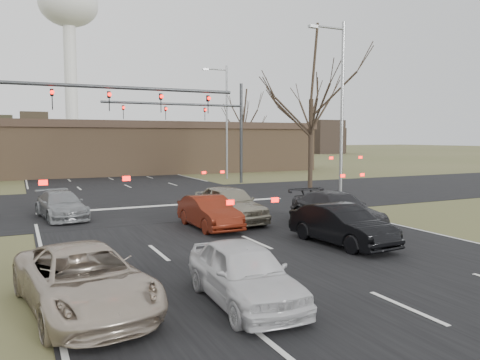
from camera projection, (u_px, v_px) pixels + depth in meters
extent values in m
plane|color=#4E522B|center=(304.00, 264.00, 13.65)|extent=(360.00, 360.00, 0.00)
cube|color=black|center=(75.00, 163.00, 67.59)|extent=(14.00, 300.00, 0.02)
cube|color=black|center=(161.00, 201.00, 27.13)|extent=(200.00, 14.00, 0.02)
cube|color=brown|center=(118.00, 151.00, 48.46)|extent=(42.00, 10.00, 4.60)
cube|color=#38281E|center=(117.00, 125.00, 48.22)|extent=(42.40, 10.40, 0.70)
cylinder|color=silver|center=(71.00, 87.00, 122.56)|extent=(3.20, 3.20, 34.00)
ellipsoid|color=silver|center=(68.00, 4.00, 120.66)|extent=(15.00, 15.00, 11.25)
cylinder|color=#383A3D|center=(122.00, 88.00, 23.70)|extent=(12.00, 0.18, 0.18)
imported|color=black|center=(52.00, 99.00, 22.34)|extent=(0.16, 0.20, 1.00)
imported|color=black|center=(109.00, 101.00, 23.48)|extent=(0.16, 0.20, 1.00)
imported|color=black|center=(161.00, 103.00, 24.62)|extent=(0.16, 0.20, 1.00)
imported|color=black|center=(208.00, 104.00, 25.77)|extent=(0.16, 0.20, 1.00)
cylinder|color=#383A3D|center=(241.00, 134.00, 37.82)|extent=(0.24, 0.24, 8.00)
cylinder|color=#383A3D|center=(176.00, 104.00, 35.27)|extent=(11.00, 0.18, 0.18)
imported|color=black|center=(205.00, 114.00, 36.34)|extent=(0.16, 0.20, 1.00)
imported|color=black|center=(166.00, 113.00, 34.99)|extent=(0.16, 0.20, 1.00)
imported|color=black|center=(123.00, 112.00, 33.64)|extent=(0.16, 0.20, 1.00)
cylinder|color=gray|center=(342.00, 114.00, 26.04)|extent=(0.18, 0.18, 10.00)
cylinder|color=gray|center=(329.00, 27.00, 25.20)|extent=(2.00, 0.12, 0.12)
cube|color=gray|center=(313.00, 26.00, 24.78)|extent=(0.50, 0.25, 0.15)
cylinder|color=gray|center=(227.00, 123.00, 41.54)|extent=(0.18, 0.18, 10.00)
cylinder|color=gray|center=(216.00, 69.00, 40.70)|extent=(2.00, 0.12, 0.12)
cube|color=gray|center=(205.00, 69.00, 40.27)|extent=(0.50, 0.25, 0.15)
cylinder|color=black|center=(311.00, 145.00, 32.46)|extent=(0.32, 0.32, 6.33)
cylinder|color=black|center=(243.00, 149.00, 51.32)|extent=(0.32, 0.32, 4.95)
imported|color=#B3A391|center=(84.00, 279.00, 9.91)|extent=(2.88, 5.12, 1.35)
imported|color=silver|center=(244.00, 273.00, 10.35)|extent=(1.81, 4.12, 1.38)
imported|color=black|center=(342.00, 225.00, 15.98)|extent=(1.79, 4.30, 1.38)
imported|color=black|center=(337.00, 210.00, 19.06)|extent=(2.06, 4.99, 1.44)
imported|color=gray|center=(61.00, 205.00, 21.20)|extent=(2.29, 4.46, 1.24)
imported|color=#5E1A0D|center=(209.00, 212.00, 18.94)|extent=(1.48, 4.02, 1.31)
imported|color=gray|center=(229.00, 204.00, 20.45)|extent=(2.12, 4.75, 1.59)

